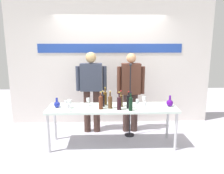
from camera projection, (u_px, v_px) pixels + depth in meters
name	position (u px, v px, depth m)	size (l,w,h in m)	color
ground_plane	(112.00, 144.00, 4.20)	(10.00, 10.00, 0.00)	#B5B0BE
back_wall	(110.00, 60.00, 5.11)	(4.68, 0.11, 3.00)	silver
display_table	(112.00, 110.00, 4.06)	(2.36, 0.62, 0.74)	silver
decanter_blue_left	(57.00, 104.00, 4.02)	(0.11, 0.11, 0.18)	#1E2A98
decanter_blue_right	(170.00, 103.00, 4.09)	(0.12, 0.12, 0.21)	#500F85
presenter_left	(91.00, 87.00, 4.61)	(0.64, 0.22, 1.71)	#3F2923
presenter_right	(131.00, 88.00, 4.65)	(0.58, 0.22, 1.69)	#3C2925
wine_bottle_0	(105.00, 97.00, 4.18)	(0.07, 0.07, 0.34)	#50330E
wine_bottle_1	(119.00, 102.00, 3.87)	(0.07, 0.07, 0.33)	black
wine_bottle_2	(128.00, 101.00, 3.95)	(0.07, 0.07, 0.32)	black
wine_bottle_3	(110.00, 101.00, 3.95)	(0.08, 0.08, 0.32)	#55361C
wine_bottle_4	(103.00, 100.00, 4.07)	(0.07, 0.07, 0.30)	black
wine_bottle_5	(131.00, 103.00, 3.81)	(0.07, 0.07, 0.33)	black
wine_bottle_6	(121.00, 100.00, 4.06)	(0.07, 0.07, 0.30)	#503516
wine_bottle_7	(101.00, 102.00, 3.91)	(0.08, 0.08, 0.32)	#562716
wine_glass_left_0	(88.00, 100.00, 4.12)	(0.07, 0.07, 0.15)	white
wine_glass_left_1	(66.00, 103.00, 3.88)	(0.06, 0.06, 0.16)	white
wine_glass_left_2	(70.00, 102.00, 3.97)	(0.07, 0.07, 0.15)	white
wine_glass_left_3	(68.00, 106.00, 3.76)	(0.06, 0.06, 0.14)	white
wine_glass_right_0	(144.00, 98.00, 4.28)	(0.07, 0.07, 0.14)	white
wine_glass_right_1	(137.00, 102.00, 4.00)	(0.06, 0.06, 0.16)	white
wine_glass_right_2	(145.00, 104.00, 3.90)	(0.06, 0.06, 0.13)	white
microphone_stand	(130.00, 112.00, 4.50)	(0.20, 0.20, 1.51)	black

